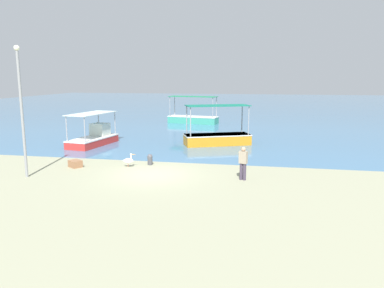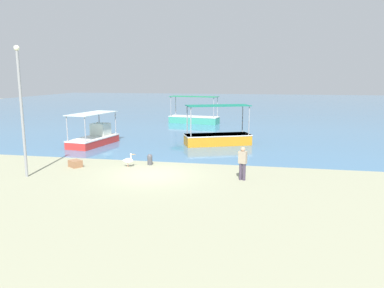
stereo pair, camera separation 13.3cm
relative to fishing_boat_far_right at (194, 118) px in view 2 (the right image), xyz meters
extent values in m
plane|color=#9A9A7B|center=(1.98, -22.09, -0.58)|extent=(120.00, 120.00, 0.00)
cube|color=teal|center=(1.98, 25.91, -0.58)|extent=(110.00, 90.00, 0.00)
cube|color=teal|center=(0.00, 0.00, -0.18)|extent=(5.68, 2.49, 0.79)
cube|color=silver|center=(0.00, 0.00, 0.17)|extent=(5.72, 2.54, 0.08)
cylinder|color=#99999E|center=(-2.57, -0.23, 1.28)|extent=(0.08, 0.08, 2.14)
cylinder|color=#99999E|center=(-2.34, 1.09, 1.28)|extent=(0.08, 0.08, 2.14)
cylinder|color=#99999E|center=(2.34, -1.09, 1.28)|extent=(0.08, 0.08, 2.14)
cylinder|color=#99999E|center=(2.57, 0.23, 1.28)|extent=(0.08, 0.08, 2.14)
cube|color=#1E7C4E|center=(0.00, 0.00, 2.38)|extent=(5.50, 2.56, 0.05)
cube|color=red|center=(-4.94, -14.64, -0.28)|extent=(2.40, 4.73, 0.59)
cube|color=silver|center=(-4.94, -14.64, -0.02)|extent=(2.45, 4.78, 0.08)
cylinder|color=#99999E|center=(-4.48, -16.74, 0.91)|extent=(0.08, 0.08, 1.79)
cylinder|color=#99999E|center=(-5.98, -16.52, 0.91)|extent=(0.08, 0.08, 1.79)
cylinder|color=#99999E|center=(-3.89, -12.76, 0.91)|extent=(0.08, 0.08, 1.79)
cylinder|color=#99999E|center=(-5.39, -12.54, 0.91)|extent=(0.08, 0.08, 1.79)
cube|color=silver|center=(-4.94, -14.64, 1.83)|extent=(2.47, 4.55, 0.05)
cube|color=silver|center=(-4.79, -13.63, 0.49)|extent=(1.38, 1.29, 0.95)
cube|color=orange|center=(4.27, -12.66, -0.17)|extent=(5.21, 3.48, 0.80)
cube|color=silver|center=(4.27, -12.66, 0.19)|extent=(5.27, 3.54, 0.08)
cylinder|color=#99999E|center=(6.03, -11.12, 1.30)|extent=(0.08, 0.08, 2.15)
cylinder|color=#99999E|center=(6.60, -12.49, 1.30)|extent=(0.08, 0.08, 2.15)
cylinder|color=#99999E|center=(1.94, -12.82, 1.30)|extent=(0.08, 0.08, 2.15)
cylinder|color=#99999E|center=(2.51, -14.19, 1.30)|extent=(0.08, 0.08, 2.15)
cube|color=#146D57|center=(4.27, -12.66, 2.40)|extent=(5.07, 3.50, 0.05)
cylinder|color=#E0997A|center=(0.13, -20.68, -0.47)|extent=(0.03, 0.03, 0.22)
cylinder|color=#E0997A|center=(0.14, -20.78, -0.47)|extent=(0.03, 0.03, 0.22)
ellipsoid|color=white|center=(0.16, -20.72, -0.22)|extent=(0.60, 0.38, 0.32)
ellipsoid|color=white|center=(-0.08, -20.77, -0.20)|extent=(0.18, 0.15, 0.10)
cylinder|color=white|center=(0.32, -20.69, 0.00)|extent=(0.07, 0.07, 0.26)
sphere|color=white|center=(0.32, -20.69, 0.17)|extent=(0.11, 0.11, 0.11)
cone|color=#E5933F|center=(0.48, -20.66, 0.15)|extent=(0.31, 0.11, 0.06)
cylinder|color=gray|center=(-4.25, -23.77, 2.61)|extent=(0.14, 0.14, 6.38)
sphere|color=#EAEACC|center=(-4.25, -23.77, 5.92)|extent=(0.28, 0.28, 0.28)
cylinder|color=#47474C|center=(1.21, -19.97, -0.35)|extent=(0.29, 0.29, 0.45)
sphere|color=#4C4C51|center=(1.21, -19.97, -0.09)|extent=(0.31, 0.31, 0.31)
cylinder|color=#42374A|center=(6.68, -22.18, -0.15)|extent=(0.16, 0.16, 0.85)
cylinder|color=#42374A|center=(6.85, -22.24, -0.15)|extent=(0.16, 0.16, 0.85)
cube|color=tan|center=(6.76, -22.21, 0.58)|extent=(0.45, 0.34, 0.62)
sphere|color=tan|center=(6.76, -22.21, 1.00)|extent=(0.22, 0.22, 0.22)
cube|color=#976745|center=(-2.83, -21.32, -0.38)|extent=(0.92, 0.88, 0.40)
camera|label=1|loc=(7.69, -40.56, 4.55)|focal=35.00mm
camera|label=2|loc=(7.82, -40.54, 4.55)|focal=35.00mm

